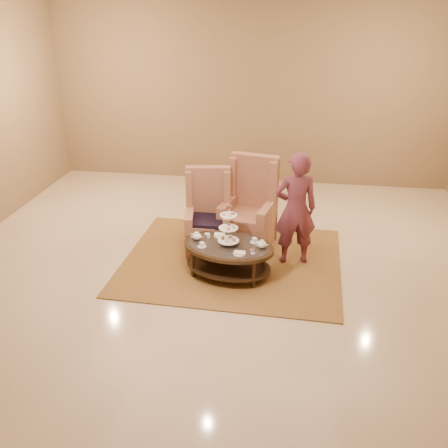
% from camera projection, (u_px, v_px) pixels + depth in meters
% --- Properties ---
extents(ground, '(8.00, 8.00, 0.00)m').
position_uv_depth(ground, '(219.00, 274.00, 7.03)').
color(ground, beige).
rests_on(ground, ground).
extents(ceiling, '(8.00, 8.00, 0.02)m').
position_uv_depth(ceiling, '(219.00, 274.00, 7.03)').
color(ceiling, beige).
rests_on(ceiling, ground).
extents(wall_back, '(8.00, 0.04, 3.50)m').
position_uv_depth(wall_back, '(250.00, 96.00, 9.89)').
color(wall_back, '#8B6E4C').
rests_on(wall_back, ground).
extents(rug, '(3.21, 2.70, 0.02)m').
position_uv_depth(rug, '(232.00, 261.00, 7.36)').
color(rug, olive).
rests_on(rug, ground).
extents(tea_table, '(1.42, 1.11, 1.06)m').
position_uv_depth(tea_table, '(228.00, 250.00, 6.85)').
color(tea_table, black).
rests_on(tea_table, ground).
extents(armchair_left, '(0.77, 0.79, 1.24)m').
position_uv_depth(armchair_left, '(208.00, 222.00, 7.60)').
color(armchair_left, '#A96B4F').
rests_on(armchair_left, ground).
extents(armchair_right, '(0.89, 0.91, 1.38)m').
position_uv_depth(armchair_right, '(250.00, 215.00, 7.73)').
color(armchair_right, '#A96B4F').
rests_on(armchair_right, ground).
extents(person, '(0.69, 0.54, 1.68)m').
position_uv_depth(person, '(296.00, 209.00, 6.99)').
color(person, brown).
rests_on(person, ground).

